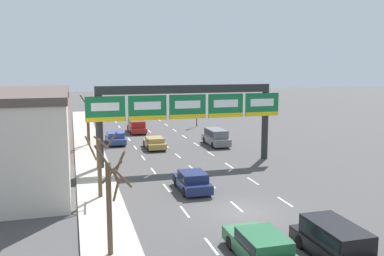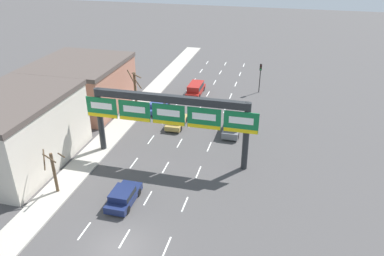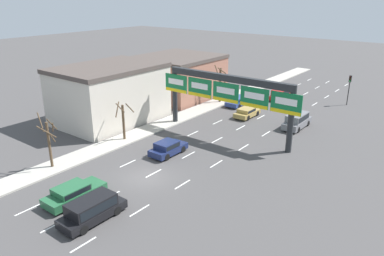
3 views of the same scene
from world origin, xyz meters
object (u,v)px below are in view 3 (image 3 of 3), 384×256
object	(u,v)px
sign_gantry	(227,91)
suv_black	(92,208)
suv_red	(281,93)
suv_grey	(297,120)
car_green	(73,192)
traffic_light_near_gantry	(350,84)
car_navy	(168,148)
tree_bare_closest	(220,83)
tree_bare_second	(49,140)
car_blue	(239,100)
tree_bare_third	(123,119)
car_gold	(247,112)

from	to	relation	value
sign_gantry	suv_black	xyz separation A→B (m)	(1.56, -19.55, -4.19)
suv_red	suv_grey	bearing A→B (deg)	-56.67
car_green	traffic_light_near_gantry	bearing A→B (deg)	77.62
sign_gantry	car_green	xyz separation A→B (m)	(-1.66, -18.78, -4.40)
sign_gantry	suv_red	bearing A→B (deg)	95.54
car_green	suv_red	bearing A→B (deg)	90.11
car_navy	suv_red	xyz separation A→B (m)	(-0.01, 25.66, 0.15)
car_green	suv_grey	bearing A→B (deg)	75.29
car_navy	suv_red	world-z (taller)	suv_red
sign_gantry	traffic_light_near_gantry	distance (m)	22.00
car_navy	tree_bare_closest	xyz separation A→B (m)	(-6.14, 18.40, 2.18)
tree_bare_closest	tree_bare_second	bearing A→B (deg)	-90.27
car_blue	tree_bare_third	distance (m)	19.26
suv_red	tree_bare_second	bearing A→B (deg)	-100.30
tree_bare_closest	suv_black	bearing A→B (deg)	-72.65
car_gold	tree_bare_closest	distance (m)	7.56
tree_bare_second	car_green	bearing A→B (deg)	-19.52
suv_red	tree_bare_closest	xyz separation A→B (m)	(-6.13, -7.27, 2.03)
car_gold	tree_bare_second	size ratio (longest dim) A/B	0.78
car_green	tree_bare_third	bearing A→B (deg)	119.66
car_gold	tree_bare_closest	bearing A→B (deg)	152.22
car_green	tree_bare_closest	distance (m)	30.10
tree_bare_second	sign_gantry	bearing A→B (deg)	64.23
car_navy	suv_red	bearing A→B (deg)	90.02
tree_bare_closest	tree_bare_second	size ratio (longest dim) A/B	1.03
suv_black	car_navy	bearing A→B (deg)	105.61
car_green	suv_black	bearing A→B (deg)	-13.36
car_gold	tree_bare_closest	size ratio (longest dim) A/B	0.75
car_blue	suv_black	xyz separation A→B (m)	(6.59, -30.69, 0.23)
sign_gantry	car_blue	xyz separation A→B (m)	(-5.04, 11.14, -4.42)
sign_gantry	suv_black	bearing A→B (deg)	-85.45
car_gold	tree_bare_closest	world-z (taller)	tree_bare_closest
car_blue	suv_red	bearing A→B (deg)	63.80
car_green	tree_bare_second	bearing A→B (deg)	160.48
suv_grey	suv_black	xyz separation A→B (m)	(-3.64, -26.87, -0.03)
suv_black	car_green	bearing A→B (deg)	166.64
suv_black	tree_bare_closest	size ratio (longest dim) A/B	0.91
car_gold	suv_black	bearing A→B (deg)	-83.53
tree_bare_third	tree_bare_closest	bearing A→B (deg)	89.89
car_blue	traffic_light_near_gantry	world-z (taller)	traffic_light_near_gantry
car_navy	tree_bare_third	world-z (taller)	tree_bare_third
traffic_light_near_gantry	car_green	bearing A→B (deg)	-102.38
sign_gantry	tree_bare_second	bearing A→B (deg)	-115.77
car_navy	tree_bare_third	bearing A→B (deg)	-179.73
suv_grey	tree_bare_third	world-z (taller)	tree_bare_third
car_green	car_gold	bearing A→B (deg)	89.60
car_gold	car_blue	bearing A→B (deg)	132.31
sign_gantry	tree_bare_third	bearing A→B (deg)	-135.24
car_green	traffic_light_near_gantry	world-z (taller)	traffic_light_near_gantry
car_navy	car_blue	world-z (taller)	car_navy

